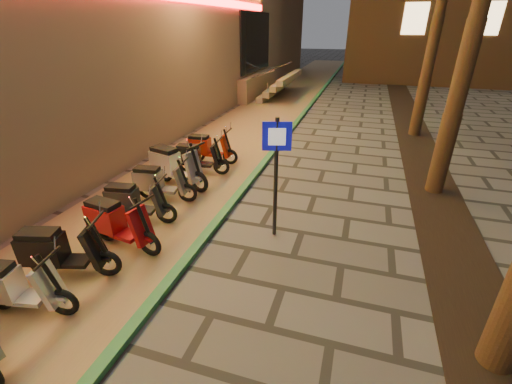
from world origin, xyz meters
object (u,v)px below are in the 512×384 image
(pedestrian_sign, at_px, (276,163))
(scooter_6, at_px, (58,251))
(scooter_5, at_px, (12,286))
(scooter_8, at_px, (133,201))
(scooter_10, at_px, (173,165))
(scooter_7, at_px, (115,222))
(scooter_11, at_px, (196,158))
(scooter_12, at_px, (207,148))
(scooter_9, at_px, (158,182))

(pedestrian_sign, distance_m, scooter_6, 3.85)
(scooter_5, height_order, scooter_8, same)
(pedestrian_sign, height_order, scooter_10, pedestrian_sign)
(scooter_7, xyz_separation_m, scooter_10, (-0.35, 2.69, 0.05))
(scooter_8, relative_size, scooter_11, 1.00)
(scooter_7, height_order, scooter_12, scooter_7)
(scooter_11, bearing_deg, scooter_7, -95.21)
(scooter_10, xyz_separation_m, scooter_12, (0.14, 1.70, -0.08))
(scooter_7, xyz_separation_m, scooter_11, (-0.15, 3.55, -0.03))
(scooter_7, height_order, scooter_8, scooter_7)
(scooter_8, distance_m, scooter_12, 3.54)
(scooter_5, distance_m, scooter_12, 6.21)
(scooter_5, bearing_deg, scooter_9, 78.32)
(scooter_7, bearing_deg, scooter_6, -99.41)
(scooter_9, distance_m, scooter_11, 1.72)
(scooter_6, height_order, scooter_10, scooter_10)
(scooter_5, distance_m, scooter_7, 1.84)
(scooter_7, relative_size, scooter_12, 1.06)
(scooter_6, relative_size, scooter_8, 1.05)
(scooter_6, distance_m, scooter_12, 5.38)
(scooter_6, height_order, scooter_11, scooter_6)
(scooter_6, distance_m, scooter_11, 4.55)
(scooter_11, bearing_deg, scooter_9, -101.69)
(scooter_9, distance_m, scooter_12, 2.55)
(scooter_9, height_order, scooter_10, scooter_10)
(scooter_11, bearing_deg, scooter_12, 87.07)
(scooter_5, xyz_separation_m, scooter_7, (0.30, 1.82, 0.04))
(scooter_7, xyz_separation_m, scooter_12, (-0.22, 4.39, -0.03))
(scooter_6, relative_size, scooter_12, 1.04)
(scooter_12, bearing_deg, scooter_6, -94.92)
(pedestrian_sign, height_order, scooter_5, pedestrian_sign)
(scooter_12, bearing_deg, pedestrian_sign, -51.63)
(scooter_5, relative_size, scooter_8, 1.00)
(scooter_10, bearing_deg, scooter_7, -67.67)
(scooter_6, height_order, scooter_9, scooter_6)
(scooter_12, bearing_deg, scooter_10, -98.44)
(scooter_7, relative_size, scooter_10, 0.91)
(scooter_7, distance_m, scooter_11, 3.56)
(scooter_9, bearing_deg, scooter_11, 77.92)
(scooter_7, height_order, scooter_11, scooter_7)
(scooter_11, bearing_deg, scooter_10, -110.88)
(scooter_6, distance_m, scooter_9, 2.83)
(scooter_11, distance_m, scooter_12, 0.84)
(scooter_9, relative_size, scooter_10, 0.85)
(scooter_7, bearing_deg, scooter_12, 101.02)
(scooter_12, bearing_deg, scooter_9, -95.09)
(scooter_7, bearing_deg, scooter_5, -91.27)
(pedestrian_sign, xyz_separation_m, scooter_7, (-2.67, -1.21, -1.01))
(pedestrian_sign, xyz_separation_m, scooter_12, (-2.88, 3.18, -1.04))
(pedestrian_sign, bearing_deg, scooter_6, -159.43)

